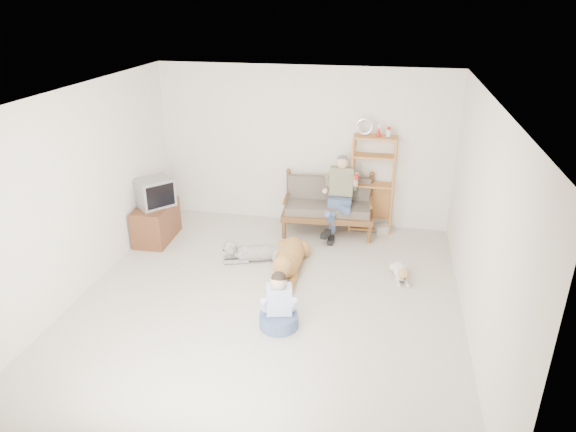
% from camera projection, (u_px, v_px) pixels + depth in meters
% --- Properties ---
extents(floor, '(5.50, 5.50, 0.00)m').
position_uv_depth(floor, '(267.00, 302.00, 6.77)').
color(floor, silver).
rests_on(floor, ground).
extents(ceiling, '(5.50, 5.50, 0.00)m').
position_uv_depth(ceiling, '(264.00, 96.00, 5.69)').
color(ceiling, white).
rests_on(ceiling, ground).
extents(wall_back, '(5.00, 0.00, 5.00)m').
position_uv_depth(wall_back, '(304.00, 147.00, 8.71)').
color(wall_back, silver).
rests_on(wall_back, ground).
extents(wall_front, '(5.00, 0.00, 5.00)m').
position_uv_depth(wall_front, '(177.00, 349.00, 3.76)').
color(wall_front, silver).
rests_on(wall_front, ground).
extents(wall_left, '(0.00, 5.50, 5.50)m').
position_uv_depth(wall_left, '(79.00, 193.00, 6.68)').
color(wall_left, silver).
rests_on(wall_left, ground).
extents(wall_right, '(0.00, 5.50, 5.50)m').
position_uv_depth(wall_right, '(481.00, 224.00, 5.78)').
color(wall_right, silver).
rests_on(wall_right, ground).
extents(loveseat, '(1.55, 0.81, 0.95)m').
position_uv_depth(loveseat, '(328.00, 205.00, 8.60)').
color(loveseat, brown).
rests_on(loveseat, ground).
extents(man, '(0.52, 0.74, 1.20)m').
position_uv_depth(man, '(338.00, 202.00, 8.35)').
color(man, '#495786').
rests_on(man, loveseat).
extents(etagere, '(0.73, 0.32, 1.94)m').
position_uv_depth(etagere, '(372.00, 183.00, 8.51)').
color(etagere, '#C17F3C').
rests_on(etagere, ground).
extents(book_stack, '(0.27, 0.24, 0.14)m').
position_uv_depth(book_stack, '(382.00, 229.00, 8.69)').
color(book_stack, silver).
rests_on(book_stack, ground).
extents(tv_stand, '(0.53, 0.92, 0.60)m').
position_uv_depth(tv_stand, '(156.00, 222.00, 8.39)').
color(tv_stand, brown).
rests_on(tv_stand, ground).
extents(crt_tv, '(0.68, 0.69, 0.45)m').
position_uv_depth(crt_tv, '(155.00, 192.00, 8.18)').
color(crt_tv, gray).
rests_on(crt_tv, tv_stand).
extents(wall_outlet, '(0.12, 0.02, 0.08)m').
position_uv_depth(wall_outlet, '(235.00, 199.00, 9.34)').
color(wall_outlet, silver).
rests_on(wall_outlet, ground).
extents(golden_retriever, '(0.45, 1.64, 0.50)m').
position_uv_depth(golden_retriever, '(288.00, 259.00, 7.45)').
color(golden_retriever, '#A37838').
rests_on(golden_retriever, ground).
extents(shaggy_dog, '(1.12, 0.53, 0.35)m').
position_uv_depth(shaggy_dog, '(253.00, 252.00, 7.78)').
color(shaggy_dog, silver).
rests_on(shaggy_dog, ground).
extents(terrier, '(0.28, 0.70, 0.26)m').
position_uv_depth(terrier, '(401.00, 272.00, 7.27)').
color(terrier, white).
rests_on(terrier, ground).
extents(child, '(0.48, 0.48, 0.75)m').
position_uv_depth(child, '(279.00, 307.00, 6.18)').
color(child, '#495786').
rests_on(child, ground).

